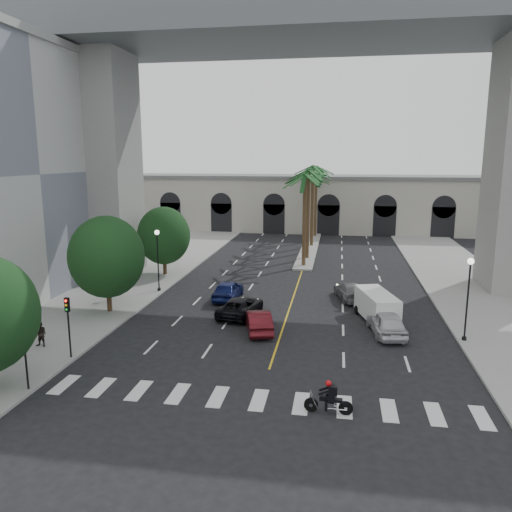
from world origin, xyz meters
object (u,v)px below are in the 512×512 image
(traffic_signal_far, at_px, (68,317))
(motorcycle_rider, at_px, (330,399))
(car_a, at_px, (387,323))
(pedestrian_b, at_px, (40,334))
(car_c, at_px, (241,306))
(car_b, at_px, (258,321))
(car_e, at_px, (228,290))
(pedestrian_a, at_px, (9,341))
(lamp_post_right, at_px, (468,292))
(car_d, at_px, (350,291))
(lamp_post_left_far, at_px, (158,255))
(traffic_signal_near, at_px, (24,343))
(cargo_van, at_px, (377,306))

(traffic_signal_far, xyz_separation_m, motorcycle_rider, (14.64, -3.70, -1.79))
(car_a, relative_size, pedestrian_b, 2.98)
(traffic_signal_far, relative_size, car_c, 0.73)
(traffic_signal_far, xyz_separation_m, car_b, (9.77, 6.36, -1.79))
(car_b, bearing_deg, traffic_signal_far, 17.85)
(car_a, distance_m, car_e, 13.44)
(pedestrian_a, bearing_deg, motorcycle_rider, -21.50)
(lamp_post_right, xyz_separation_m, car_a, (-4.65, 0.63, -2.42))
(motorcycle_rider, xyz_separation_m, car_e, (-8.49, 17.09, 0.07))
(car_d, relative_size, pedestrian_a, 2.41)
(car_a, xyz_separation_m, pedestrian_b, (-20.63, -5.94, 0.14))
(lamp_post_right, distance_m, car_c, 15.23)
(lamp_post_right, relative_size, pedestrian_b, 3.41)
(lamp_post_left_far, relative_size, car_c, 1.08)
(car_a, xyz_separation_m, car_d, (-2.16, 7.85, -0.11))
(car_c, relative_size, car_d, 1.05)
(traffic_signal_near, relative_size, car_e, 0.80)
(lamp_post_right, bearing_deg, lamp_post_left_far, 160.67)
(car_a, bearing_deg, car_e, -36.48)
(traffic_signal_near, xyz_separation_m, cargo_van, (17.59, 13.74, -1.37))
(pedestrian_b, bearing_deg, car_e, 60.04)
(car_b, relative_size, car_c, 0.88)
(traffic_signal_near, xyz_separation_m, car_e, (6.15, 17.39, -1.73))
(traffic_signal_near, bearing_deg, lamp_post_right, 24.82)
(traffic_signal_near, height_order, pedestrian_a, traffic_signal_near)
(lamp_post_left_far, bearing_deg, traffic_signal_far, -89.60)
(lamp_post_left_far, relative_size, cargo_van, 1.05)
(traffic_signal_near, xyz_separation_m, pedestrian_a, (-3.35, 3.35, -1.38))
(pedestrian_a, bearing_deg, car_a, 8.11)
(car_b, bearing_deg, traffic_signal_near, 31.47)
(lamp_post_right, relative_size, traffic_signal_far, 1.47)
(car_d, distance_m, pedestrian_a, 24.79)
(lamp_post_right, xyz_separation_m, motorcycle_rider, (-8.06, -10.20, -2.50))
(lamp_post_left_far, xyz_separation_m, car_c, (8.07, -5.10, -2.53))
(lamp_post_right, bearing_deg, car_c, 168.85)
(traffic_signal_far, distance_m, car_b, 11.80)
(lamp_post_left_far, height_order, car_c, lamp_post_left_far)
(lamp_post_left_far, distance_m, cargo_van, 18.44)
(cargo_van, bearing_deg, car_a, -95.30)
(traffic_signal_far, height_order, motorcycle_rider, traffic_signal_far)
(car_c, bearing_deg, pedestrian_b, 47.00)
(car_c, distance_m, pedestrian_b, 13.37)
(lamp_post_left_far, xyz_separation_m, motorcycle_rider, (14.74, -18.20, -2.50))
(lamp_post_left_far, distance_m, motorcycle_rider, 23.55)
(car_b, bearing_deg, car_c, -74.53)
(lamp_post_left_far, relative_size, lamp_post_right, 1.00)
(car_b, height_order, cargo_van, cargo_van)
(traffic_signal_near, xyz_separation_m, car_d, (15.89, 18.98, -1.82))
(lamp_post_left_far, distance_m, car_b, 13.04)
(lamp_post_right, height_order, pedestrian_a, lamp_post_right)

